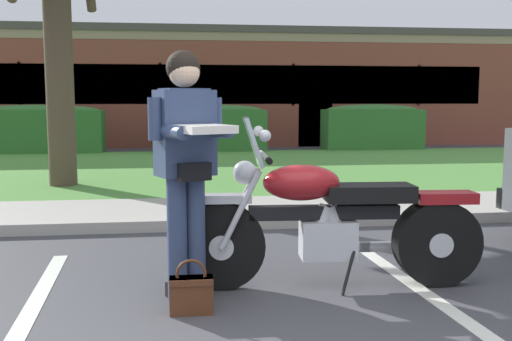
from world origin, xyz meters
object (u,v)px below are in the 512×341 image
object	(u,v)px
rider_person	(187,154)
handbag	(191,292)
hedge_center_right	(372,126)
hedge_center_left	(211,127)
motorcycle	(341,221)
hedge_left	(38,128)
brick_building	(164,89)

from	to	relation	value
rider_person	handbag	world-z (taller)	rider_person
rider_person	hedge_center_right	world-z (taller)	rider_person
rider_person	hedge_center_left	world-z (taller)	rider_person
motorcycle	handbag	distance (m)	1.23
motorcycle	hedge_left	size ratio (longest dim) A/B	0.71
handbag	brick_building	bearing A→B (deg)	91.81
rider_person	hedge_center_left	distance (m)	11.36
hedge_left	rider_person	bearing A→B (deg)	-72.76
hedge_center_right	motorcycle	bearing A→B (deg)	-109.39
motorcycle	rider_person	distance (m)	1.24
motorcycle	handbag	bearing A→B (deg)	-159.06
hedge_center_left	brick_building	bearing A→B (deg)	102.26
hedge_center_left	brick_building	xyz separation A→B (m)	(-1.32, 6.07, 1.08)
handbag	brick_building	distance (m)	17.78
rider_person	hedge_center_left	bearing A→B (deg)	86.08
hedge_center_left	hedge_center_right	bearing A→B (deg)	0.00
rider_person	brick_building	xyz separation A→B (m)	(-0.54, 17.40, 0.72)
hedge_center_left	brick_building	size ratio (longest dim) A/B	0.12
hedge_center_left	hedge_center_right	world-z (taller)	same
motorcycle	brick_building	bearing A→B (deg)	95.50
brick_building	hedge_left	bearing A→B (deg)	-116.08
motorcycle	hedge_center_right	size ratio (longest dim) A/B	0.86
handbag	hedge_center_right	size ratio (longest dim) A/B	0.14
motorcycle	hedge_center_right	xyz separation A→B (m)	(3.94, 11.21, 0.16)
motorcycle	brick_building	xyz separation A→B (m)	(-1.66, 17.28, 1.24)
handbag	rider_person	bearing A→B (deg)	92.79
motorcycle	hedge_center_left	xyz separation A→B (m)	(-0.35, 11.21, 0.16)
hedge_center_right	brick_building	xyz separation A→B (m)	(-5.61, 6.07, 1.08)
rider_person	hedge_center_right	distance (m)	12.41
hedge_left	brick_building	xyz separation A→B (m)	(2.97, 6.07, 1.08)
rider_person	hedge_left	size ratio (longest dim) A/B	0.54
hedge_left	handbag	bearing A→B (deg)	-73.12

